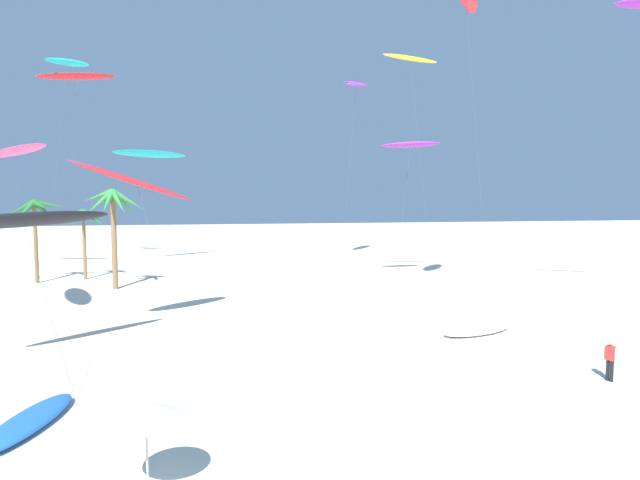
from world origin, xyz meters
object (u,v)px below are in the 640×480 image
object	(u,v)px
flying_kite_2	(411,145)
grounded_kite_2	(477,330)
flying_kite_1	(137,182)
flying_kite_5	(356,84)
flying_kite_3	(78,76)
grounded_kite_0	(28,421)
person_foreground_walker	(610,359)
flying_kite_7	(410,59)
palm_tree_3	(84,220)
beach_umbrella	(146,411)
flying_kite_9	(67,62)
palm_tree_4	(113,208)
flying_kite_6	(151,154)
flying_kite_0	(17,151)
flying_kite_4	(24,220)
palm_tree_2	(35,212)

from	to	relation	value
flying_kite_2	grounded_kite_2	xyz separation A→B (m)	(-4.72, -21.38, -12.17)
flying_kite_1	flying_kite_5	world-z (taller)	flying_kite_5
flying_kite_3	grounded_kite_2	xyz separation A→B (m)	(28.31, -39.43, -20.97)
grounded_kite_0	person_foreground_walker	xyz separation A→B (m)	(21.06, -0.22, 0.70)
flying_kite_3	flying_kite_7	bearing A→B (deg)	-42.34
palm_tree_3	grounded_kite_2	bearing A→B (deg)	-44.89
grounded_kite_2	beach_umbrella	distance (m)	20.05
flying_kite_9	flying_kite_1	bearing A→B (deg)	-71.06
palm_tree_4	flying_kite_6	distance (m)	17.74
flying_kite_0	flying_kite_5	xyz separation A→B (m)	(35.27, -0.13, 8.17)
person_foreground_walker	beach_umbrella	bearing A→B (deg)	-164.68
grounded_kite_2	flying_kite_5	bearing A→B (deg)	85.54
flying_kite_4	flying_kite_5	xyz separation A→B (m)	(24.28, 33.29, 13.95)
palm_tree_4	grounded_kite_2	bearing A→B (deg)	-41.18
flying_kite_9	grounded_kite_2	size ratio (longest dim) A/B	4.74
flying_kite_0	flying_kite_6	xyz separation A→B (m)	(12.57, 2.84, 0.16)
flying_kite_3	flying_kite_4	distance (m)	43.32
flying_kite_4	person_foreground_walker	distance (m)	24.80
flying_kite_9	flying_kite_5	bearing A→B (deg)	-6.30
flying_kite_6	grounded_kite_2	distance (m)	42.60
flying_kite_5	flying_kite_4	bearing A→B (deg)	-126.11
person_foreground_walker	flying_kite_3	bearing A→B (deg)	122.13
palm_tree_4	flying_kite_5	distance (m)	30.91
palm_tree_4	flying_kite_0	xyz separation A→B (m)	(-11.25, 13.90, 5.57)
palm_tree_2	palm_tree_4	size ratio (longest dim) A/B	0.89
flying_kite_2	palm_tree_3	bearing A→B (deg)	173.24
palm_tree_4	flying_kite_7	world-z (taller)	flying_kite_7
flying_kite_9	beach_umbrella	bearing A→B (deg)	-74.95
flying_kite_0	grounded_kite_2	size ratio (longest dim) A/B	2.73
grounded_kite_0	flying_kite_4	bearing A→B (deg)	106.70
palm_tree_4	flying_kite_6	world-z (taller)	flying_kite_6
grounded_kite_0	flying_kite_3	bearing A→B (deg)	100.40
flying_kite_5	person_foreground_walker	xyz separation A→B (m)	(-1.15, -40.41, -19.35)
flying_kite_2	flying_kite_5	distance (m)	13.86
palm_tree_2	flying_kite_1	world-z (taller)	flying_kite_1
flying_kite_2	flying_kite_6	world-z (taller)	flying_kite_2
palm_tree_3	flying_kite_7	bearing A→B (deg)	-25.15
flying_kite_3	flying_kite_5	bearing A→B (deg)	-12.56
flying_kite_3	flying_kite_6	size ratio (longest dim) A/B	1.75
beach_umbrella	person_foreground_walker	bearing A→B (deg)	15.32
flying_kite_3	beach_umbrella	bearing A→B (deg)	-76.20
flying_kite_1	grounded_kite_0	distance (m)	14.65
beach_umbrella	palm_tree_3	bearing A→B (deg)	104.18
palm_tree_3	beach_umbrella	bearing A→B (deg)	-75.82
flying_kite_7	flying_kite_9	world-z (taller)	flying_kite_9
grounded_kite_0	palm_tree_3	bearing A→B (deg)	99.30
palm_tree_4	beach_umbrella	world-z (taller)	palm_tree_4
flying_kite_2	grounded_kite_0	world-z (taller)	flying_kite_2
palm_tree_2	flying_kite_7	distance (m)	33.62
flying_kite_5	beach_umbrella	world-z (taller)	flying_kite_5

